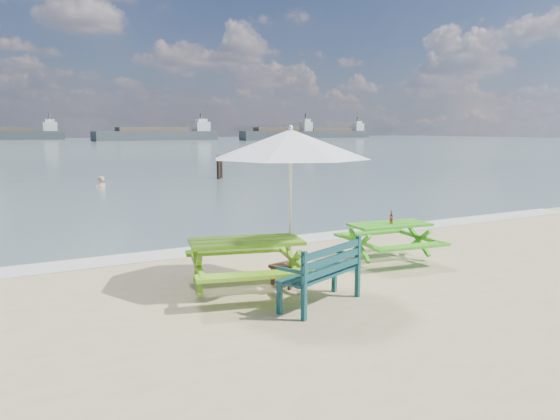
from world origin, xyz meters
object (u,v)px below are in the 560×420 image
side_table (290,274)px  beer_bottle (391,219)px  picnic_table_right (390,243)px  park_bench (320,286)px  patio_umbrella (291,144)px  picnic_table_left (246,267)px  swimmer (101,194)px

side_table → beer_bottle: beer_bottle is taller
picnic_table_right → beer_bottle: beer_bottle is taller
park_bench → patio_umbrella: size_ratio=0.50×
picnic_table_left → park_bench: size_ratio=1.50×
beer_bottle → park_bench: bearing=-149.1°
park_bench → swimmer: 18.51m
park_bench → swimmer: park_bench is taller
patio_umbrella → park_bench: bearing=-97.3°
park_bench → swimmer: (0.49, 18.49, -0.58)m
park_bench → beer_bottle: beer_bottle is taller
picnic_table_left → side_table: size_ratio=3.73×
patio_umbrella → swimmer: 17.57m
park_bench → patio_umbrella: (0.14, 1.11, 2.02)m
picnic_table_left → swimmer: picnic_table_left is taller
park_bench → beer_bottle: 3.15m
beer_bottle → swimmer: bearing=97.3°
picnic_table_left → park_bench: park_bench is taller
picnic_table_right → side_table: 2.57m
side_table → swimmer: size_ratio=0.40×
picnic_table_right → park_bench: 3.11m
swimmer → picnic_table_right: bearing=-82.7°
picnic_table_right → side_table: (-2.52, -0.50, -0.18)m
beer_bottle → side_table: bearing=-169.2°
picnic_table_left → park_bench: bearing=-59.6°
side_table → park_bench: bearing=-97.3°
patio_umbrella → beer_bottle: size_ratio=12.11×
side_table → beer_bottle: size_ratio=2.42×
picnic_table_left → picnic_table_right: bearing=8.6°
park_bench → side_table: size_ratio=2.49×
picnic_table_right → beer_bottle: bearing=-71.5°
park_bench → swimmer: bearing=88.5°
patio_umbrella → picnic_table_left: bearing=179.9°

